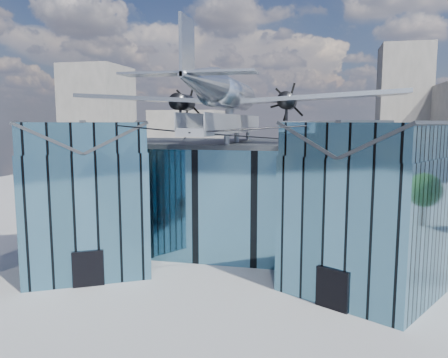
# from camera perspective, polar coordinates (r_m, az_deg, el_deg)

# --- Properties ---
(ground_plane) EXTENTS (120.00, 120.00, 0.00)m
(ground_plane) POSITION_cam_1_polar(r_m,az_deg,el_deg) (34.60, -0.76, -12.34)
(ground_plane) COLOR gray
(museum) EXTENTS (32.88, 24.50, 17.60)m
(museum) POSITION_cam_1_polar(r_m,az_deg,el_deg) (38.73, 1.27, -1.72)
(museum) COLOR teal
(museum) RESTS_ON ground
(bg_towers) EXTENTS (77.00, 24.50, 26.00)m
(bg_towers) POSITION_cam_1_polar(r_m,az_deg,el_deg) (82.36, 8.68, 6.21)
(bg_towers) COLOR slate
(bg_towers) RESTS_ON ground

